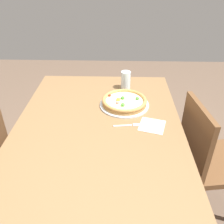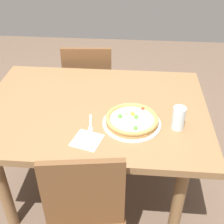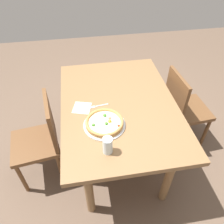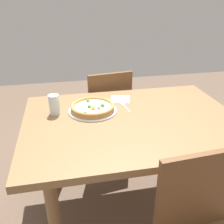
{
  "view_description": "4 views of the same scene",
  "coord_description": "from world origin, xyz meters",
  "px_view_note": "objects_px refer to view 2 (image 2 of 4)",
  "views": [
    {
      "loc": [
        1.15,
        0.11,
        1.59
      ],
      "look_at": [
        -0.12,
        0.08,
        0.77
      ],
      "focal_mm": 39.36,
      "sensor_mm": 36.0,
      "label": 1
    },
    {
      "loc": [
        -0.23,
        1.44,
        1.74
      ],
      "look_at": [
        -0.12,
        0.08,
        0.77
      ],
      "focal_mm": 47.07,
      "sensor_mm": 36.0,
      "label": 2
    },
    {
      "loc": [
        -1.38,
        0.29,
        1.98
      ],
      "look_at": [
        -0.12,
        0.08,
        0.77
      ],
      "focal_mm": 35.29,
      "sensor_mm": 36.0,
      "label": 3
    },
    {
      "loc": [
        -0.4,
        -1.34,
        1.48
      ],
      "look_at": [
        -0.12,
        0.08,
        0.77
      ],
      "focal_mm": 40.09,
      "sensor_mm": 36.0,
      "label": 4
    }
  ],
  "objects_px": {
    "pizza": "(132,120)",
    "drinking_glass": "(178,118)",
    "dining_table": "(94,119)",
    "chair_near": "(89,86)",
    "fork": "(90,125)",
    "napkin": "(87,140)",
    "plate": "(132,123)"
  },
  "relations": [
    {
      "from": "chair_near",
      "to": "drinking_glass",
      "type": "relative_size",
      "value": 6.69
    },
    {
      "from": "dining_table",
      "to": "plate",
      "type": "height_order",
      "value": "plate"
    },
    {
      "from": "dining_table",
      "to": "napkin",
      "type": "xyz_separation_m",
      "value": [
        -0.01,
        0.31,
        0.1
      ]
    },
    {
      "from": "fork",
      "to": "napkin",
      "type": "distance_m",
      "value": 0.13
    },
    {
      "from": "chair_near",
      "to": "drinking_glass",
      "type": "xyz_separation_m",
      "value": [
        -0.62,
        0.87,
        0.34
      ]
    },
    {
      "from": "pizza",
      "to": "chair_near",
      "type": "bearing_deg",
      "value": -66.29
    },
    {
      "from": "fork",
      "to": "napkin",
      "type": "xyz_separation_m",
      "value": [
        -0.0,
        0.13,
        -0.0
      ]
    },
    {
      "from": "dining_table",
      "to": "fork",
      "type": "distance_m",
      "value": 0.21
    },
    {
      "from": "chair_near",
      "to": "napkin",
      "type": "height_order",
      "value": "chair_near"
    },
    {
      "from": "plate",
      "to": "chair_near",
      "type": "bearing_deg",
      "value": -66.29
    },
    {
      "from": "pizza",
      "to": "drinking_glass",
      "type": "height_order",
      "value": "drinking_glass"
    },
    {
      "from": "pizza",
      "to": "fork",
      "type": "bearing_deg",
      "value": 7.76
    },
    {
      "from": "chair_near",
      "to": "dining_table",
      "type": "bearing_deg",
      "value": -82.48
    },
    {
      "from": "chair_near",
      "to": "napkin",
      "type": "bearing_deg",
      "value": -85.68
    },
    {
      "from": "chair_near",
      "to": "fork",
      "type": "xyz_separation_m",
      "value": [
        -0.15,
        0.88,
        0.28
      ]
    },
    {
      "from": "pizza",
      "to": "drinking_glass",
      "type": "xyz_separation_m",
      "value": [
        -0.25,
        0.01,
        0.03
      ]
    },
    {
      "from": "pizza",
      "to": "fork",
      "type": "xyz_separation_m",
      "value": [
        0.22,
        0.03,
        -0.03
      ]
    },
    {
      "from": "chair_near",
      "to": "plate",
      "type": "height_order",
      "value": "chair_near"
    },
    {
      "from": "dining_table",
      "to": "napkin",
      "type": "height_order",
      "value": "napkin"
    },
    {
      "from": "chair_near",
      "to": "napkin",
      "type": "relative_size",
      "value": 6.24
    },
    {
      "from": "pizza",
      "to": "napkin",
      "type": "distance_m",
      "value": 0.28
    },
    {
      "from": "drinking_glass",
      "to": "napkin",
      "type": "height_order",
      "value": "drinking_glass"
    },
    {
      "from": "pizza",
      "to": "fork",
      "type": "relative_size",
      "value": 1.76
    },
    {
      "from": "pizza",
      "to": "napkin",
      "type": "xyz_separation_m",
      "value": [
        0.22,
        0.16,
        -0.03
      ]
    },
    {
      "from": "drinking_glass",
      "to": "fork",
      "type": "bearing_deg",
      "value": 2.22
    },
    {
      "from": "dining_table",
      "to": "pizza",
      "type": "xyz_separation_m",
      "value": [
        -0.23,
        0.15,
        0.13
      ]
    },
    {
      "from": "chair_near",
      "to": "napkin",
      "type": "xyz_separation_m",
      "value": [
        -0.15,
        1.01,
        0.28
      ]
    },
    {
      "from": "drinking_glass",
      "to": "plate",
      "type": "bearing_deg",
      "value": -2.81
    },
    {
      "from": "plate",
      "to": "napkin",
      "type": "xyz_separation_m",
      "value": [
        0.23,
        0.16,
        -0.0
      ]
    },
    {
      "from": "plate",
      "to": "fork",
      "type": "height_order",
      "value": "plate"
    },
    {
      "from": "dining_table",
      "to": "chair_near",
      "type": "bearing_deg",
      "value": -78.36
    },
    {
      "from": "pizza",
      "to": "fork",
      "type": "height_order",
      "value": "pizza"
    }
  ]
}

